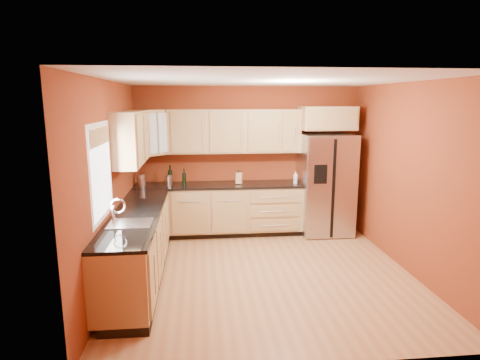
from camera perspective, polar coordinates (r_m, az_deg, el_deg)
The scene contains 23 objects.
floor at distance 5.71m, azimuth 3.47°, elevation -13.04°, with size 4.00×4.00×0.00m, color #A66C40.
ceiling at distance 5.22m, azimuth 3.81°, elevation 13.99°, with size 4.00×4.00×0.00m, color silver.
wall_back at distance 7.27m, azimuth 1.08°, elevation 2.94°, with size 4.00×0.04×2.60m, color maroon.
wall_front at distance 3.42m, azimuth 9.09°, elevation -6.74°, with size 4.00×0.04×2.60m, color maroon.
wall_left at distance 5.37m, azimuth -17.94°, elevation -0.57°, with size 0.04×4.00×2.60m, color maroon.
wall_right at distance 5.97m, azimuth 22.93°, elevation 0.24°, with size 0.04×4.00×2.60m, color maroon.
base_cabinets_back at distance 7.11m, azimuth -3.08°, elevation -4.36°, with size 2.90×0.60×0.88m, color tan.
base_cabinets_left at distance 5.55m, azimuth -14.33°, elevation -9.24°, with size 0.60×2.80×0.88m, color tan.
countertop_back at distance 6.99m, azimuth -3.11°, elevation -0.74°, with size 2.90×0.62×0.04m, color black.
countertop_left at distance 5.40m, azimuth -14.46°, elevation -4.66°, with size 0.62×2.80×0.04m, color black.
upper_cabinets_back at distance 7.02m, azimuth -0.79°, elevation 6.96°, with size 2.30×0.33×0.75m, color tan.
upper_cabinets_left at distance 5.97m, azimuth -15.25°, elevation 5.82°, with size 0.33×1.35×0.75m, color tan.
corner_upper_cabinet at distance 6.88m, azimuth -12.61°, elevation 6.61°, with size 0.62×0.33×0.75m, color tan.
over_fridge_cabinet at distance 7.19m, azimuth 12.26°, elevation 8.61°, with size 0.92×0.60×0.40m, color tan.
refrigerator at distance 7.26m, azimuth 12.06°, elevation -0.60°, with size 0.90×0.75×1.78m, color silver.
window at distance 4.84m, azimuth -19.10°, elevation 1.13°, with size 0.03×0.90×1.00m, color white.
sink_faucet at distance 4.88m, azimuth -15.42°, elevation -4.34°, with size 0.50×0.42×0.30m, color white, non-canonical shape.
canister_left at distance 6.99m, azimuth -10.06°, elevation 0.00°, with size 0.11×0.11×0.18m, color silver.
canister_right at distance 7.00m, azimuth -13.80°, elevation -0.01°, with size 0.13×0.13×0.20m, color silver.
wine_bottle_a at distance 6.91m, azimuth -7.94°, elevation 0.43°, with size 0.07×0.07×0.29m, color black, non-canonical shape.
wine_bottle_b at distance 7.02m, azimuth -9.89°, elevation 0.75°, with size 0.08×0.08×0.34m, color black, non-canonical shape.
knife_block at distance 6.97m, azimuth -0.12°, elevation 0.25°, with size 0.10×0.09×0.20m, color tan.
soap_dispenser at distance 7.08m, azimuth 7.89°, elevation 0.34°, with size 0.07×0.07×0.21m, color silver.
Camera 1 is at (-0.85, -5.14, 2.34)m, focal length 30.00 mm.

